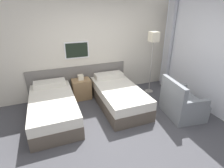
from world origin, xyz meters
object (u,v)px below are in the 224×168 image
(floor_lamp, at_px, (153,43))
(bed_near_window, at_px, (118,96))
(bed_near_door, at_px, (53,108))
(nightstand, at_px, (82,89))
(armchair, at_px, (181,104))

(floor_lamp, bearing_deg, bed_near_window, -161.14)
(bed_near_door, xyz_separation_m, floor_lamp, (2.79, 0.41, 1.20))
(bed_near_door, bearing_deg, floor_lamp, 8.27)
(nightstand, bearing_deg, bed_near_door, -138.14)
(floor_lamp, bearing_deg, armchair, -89.41)
(nightstand, bearing_deg, floor_lamp, -8.92)
(bed_near_window, xyz_separation_m, armchair, (1.20, -0.95, 0.01))
(bed_near_door, relative_size, bed_near_window, 1.00)
(nightstand, relative_size, floor_lamp, 0.40)
(bed_near_door, distance_m, floor_lamp, 3.06)
(armchair, bearing_deg, bed_near_window, 59.69)
(armchair, bearing_deg, floor_lamp, 8.52)
(bed_near_window, height_order, floor_lamp, floor_lamp)
(bed_near_door, bearing_deg, nightstand, 41.86)
(bed_near_window, xyz_separation_m, floor_lamp, (1.19, 0.41, 1.20))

